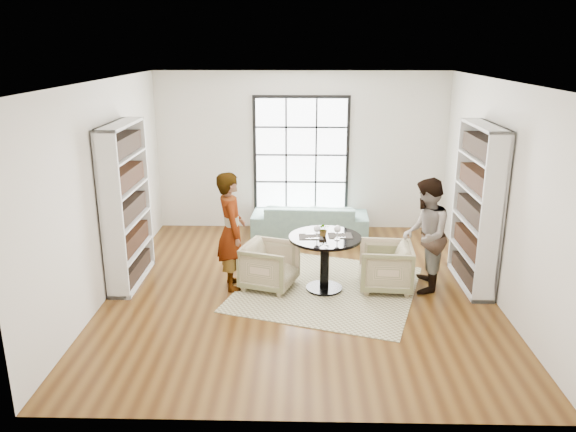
{
  "coord_description": "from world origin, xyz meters",
  "views": [
    {
      "loc": [
        0.01,
        -7.56,
        3.47
      ],
      "look_at": [
        -0.18,
        0.4,
        1.02
      ],
      "focal_mm": 35.0,
      "sensor_mm": 36.0,
      "label": 1
    }
  ],
  "objects_px": {
    "wine_glass_right": "(337,229)",
    "flower_centerpiece": "(324,229)",
    "person_right": "(425,235)",
    "person_left": "(231,231)",
    "armchair_right": "(385,267)",
    "pedestal_table": "(325,251)",
    "sofa": "(310,220)",
    "wine_glass_left": "(317,229)",
    "armchair_left": "(270,266)"
  },
  "relations": [
    {
      "from": "armchair_right",
      "to": "flower_centerpiece",
      "type": "height_order",
      "value": "flower_centerpiece"
    },
    {
      "from": "pedestal_table",
      "to": "sofa",
      "type": "height_order",
      "value": "pedestal_table"
    },
    {
      "from": "person_left",
      "to": "sofa",
      "type": "bearing_deg",
      "value": -40.75
    },
    {
      "from": "armchair_left",
      "to": "armchair_right",
      "type": "distance_m",
      "value": 1.7
    },
    {
      "from": "pedestal_table",
      "to": "wine_glass_left",
      "type": "distance_m",
      "value": 0.41
    },
    {
      "from": "sofa",
      "to": "wine_glass_right",
      "type": "height_order",
      "value": "wine_glass_right"
    },
    {
      "from": "wine_glass_left",
      "to": "person_left",
      "type": "bearing_deg",
      "value": 171.62
    },
    {
      "from": "sofa",
      "to": "person_right",
      "type": "distance_m",
      "value": 2.91
    },
    {
      "from": "wine_glass_left",
      "to": "pedestal_table",
      "type": "bearing_deg",
      "value": 39.73
    },
    {
      "from": "armchair_right",
      "to": "person_left",
      "type": "height_order",
      "value": "person_left"
    },
    {
      "from": "armchair_right",
      "to": "person_right",
      "type": "height_order",
      "value": "person_right"
    },
    {
      "from": "armchair_left",
      "to": "person_left",
      "type": "bearing_deg",
      "value": 108.55
    },
    {
      "from": "flower_centerpiece",
      "to": "wine_glass_left",
      "type": "bearing_deg",
      "value": -128.91
    },
    {
      "from": "armchair_right",
      "to": "wine_glass_left",
      "type": "distance_m",
      "value": 1.2
    },
    {
      "from": "armchair_right",
      "to": "pedestal_table",
      "type": "bearing_deg",
      "value": -81.66
    },
    {
      "from": "armchair_left",
      "to": "wine_glass_left",
      "type": "relative_size",
      "value": 3.72
    },
    {
      "from": "armchair_left",
      "to": "armchair_right",
      "type": "height_order",
      "value": "armchair_right"
    },
    {
      "from": "pedestal_table",
      "to": "armchair_right",
      "type": "distance_m",
      "value": 0.93
    },
    {
      "from": "person_left",
      "to": "wine_glass_right",
      "type": "distance_m",
      "value": 1.54
    },
    {
      "from": "person_right",
      "to": "wine_glass_right",
      "type": "bearing_deg",
      "value": -68.01
    },
    {
      "from": "armchair_right",
      "to": "person_left",
      "type": "relative_size",
      "value": 0.44
    },
    {
      "from": "wine_glass_left",
      "to": "wine_glass_right",
      "type": "bearing_deg",
      "value": -8.75
    },
    {
      "from": "person_right",
      "to": "wine_glass_left",
      "type": "bearing_deg",
      "value": -71.23
    },
    {
      "from": "wine_glass_left",
      "to": "flower_centerpiece",
      "type": "bearing_deg",
      "value": 51.09
    },
    {
      "from": "pedestal_table",
      "to": "wine_glass_right",
      "type": "xyz_separation_m",
      "value": [
        0.16,
        -0.14,
        0.39
      ]
    },
    {
      "from": "sofa",
      "to": "wine_glass_left",
      "type": "distance_m",
      "value": 2.61
    },
    {
      "from": "pedestal_table",
      "to": "person_left",
      "type": "height_order",
      "value": "person_left"
    },
    {
      "from": "person_right",
      "to": "armchair_right",
      "type": "bearing_deg",
      "value": -77.13
    },
    {
      "from": "pedestal_table",
      "to": "person_right",
      "type": "xyz_separation_m",
      "value": [
        1.44,
        0.06,
        0.24
      ]
    },
    {
      "from": "pedestal_table",
      "to": "armchair_left",
      "type": "bearing_deg",
      "value": 174.18
    },
    {
      "from": "armchair_left",
      "to": "person_right",
      "type": "bearing_deg",
      "value": -71.99
    },
    {
      "from": "wine_glass_left",
      "to": "flower_centerpiece",
      "type": "distance_m",
      "value": 0.16
    },
    {
      "from": "armchair_right",
      "to": "wine_glass_right",
      "type": "relative_size",
      "value": 3.52
    },
    {
      "from": "person_left",
      "to": "wine_glass_right",
      "type": "relative_size",
      "value": 8.05
    },
    {
      "from": "armchair_left",
      "to": "pedestal_table",
      "type": "bearing_deg",
      "value": -77.28
    },
    {
      "from": "armchair_right",
      "to": "flower_centerpiece",
      "type": "relative_size",
      "value": 3.82
    },
    {
      "from": "armchair_left",
      "to": "wine_glass_left",
      "type": "bearing_deg",
      "value": -86.32
    },
    {
      "from": "wine_glass_right",
      "to": "armchair_right",
      "type": "bearing_deg",
      "value": 15.75
    },
    {
      "from": "wine_glass_right",
      "to": "person_right",
      "type": "bearing_deg",
      "value": 9.12
    },
    {
      "from": "person_left",
      "to": "person_right",
      "type": "xyz_separation_m",
      "value": [
        2.8,
        -0.02,
        -0.04
      ]
    },
    {
      "from": "armchair_left",
      "to": "person_right",
      "type": "distance_m",
      "value": 2.3
    },
    {
      "from": "sofa",
      "to": "wine_glass_right",
      "type": "distance_m",
      "value": 2.67
    },
    {
      "from": "wine_glass_right",
      "to": "flower_centerpiece",
      "type": "height_order",
      "value": "wine_glass_right"
    },
    {
      "from": "armchair_left",
      "to": "flower_centerpiece",
      "type": "height_order",
      "value": "flower_centerpiece"
    },
    {
      "from": "person_right",
      "to": "flower_centerpiece",
      "type": "height_order",
      "value": "person_right"
    },
    {
      "from": "person_left",
      "to": "flower_centerpiece",
      "type": "relative_size",
      "value": 8.72
    },
    {
      "from": "person_left",
      "to": "armchair_left",
      "type": "bearing_deg",
      "value": -104.07
    },
    {
      "from": "flower_centerpiece",
      "to": "person_right",
      "type": "bearing_deg",
      "value": 1.6
    },
    {
      "from": "person_left",
      "to": "flower_centerpiece",
      "type": "bearing_deg",
      "value": -106.72
    },
    {
      "from": "pedestal_table",
      "to": "wine_glass_left",
      "type": "xyz_separation_m",
      "value": [
        -0.12,
        -0.1,
        0.37
      ]
    }
  ]
}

